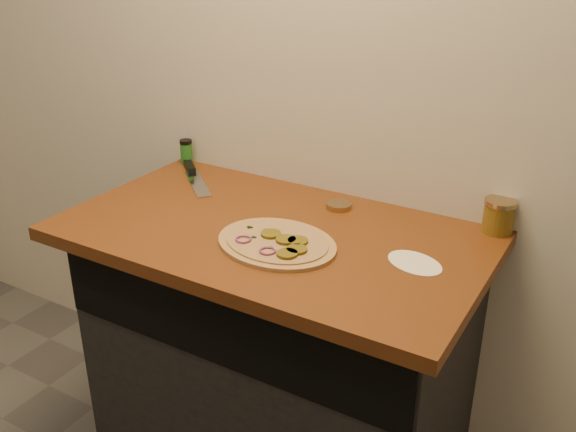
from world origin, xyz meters
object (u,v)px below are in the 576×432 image
Objects in this scene: chefs_knife at (193,174)px; spice_shaker at (186,152)px; pizza at (277,243)px; salsa_jar at (499,216)px.

spice_shaker is at bearing 137.88° from chefs_knife.
salsa_jar is (0.48, 0.39, 0.04)m from pizza.
chefs_knife is 3.32× the size of spice_shaker.
salsa_jar reaches higher than spice_shaker.
pizza is 0.60m from chefs_knife.
pizza is 0.73m from spice_shaker.
chefs_knife is 1.01m from salsa_jar.
salsa_jar is at bearing 38.58° from pizza.
spice_shaker is at bearing 180.00° from salsa_jar.
pizza is at bearing -31.99° from spice_shaker.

